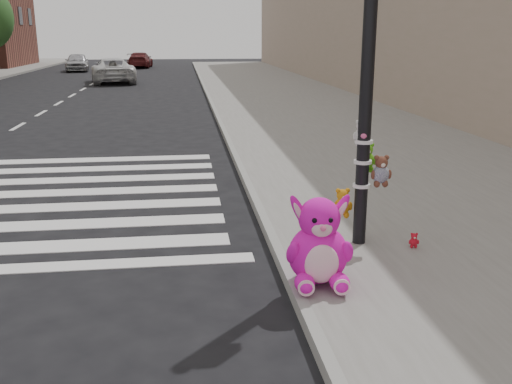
{
  "coord_description": "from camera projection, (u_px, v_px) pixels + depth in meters",
  "views": [
    {
      "loc": [
        0.44,
        -4.79,
        2.7
      ],
      "look_at": [
        1.33,
        2.16,
        0.75
      ],
      "focal_mm": 40.0,
      "sensor_mm": 36.0,
      "label": 1
    }
  ],
  "objects": [
    {
      "name": "red_teddy",
      "position": [
        414.0,
        240.0,
        7.04
      ],
      "size": [
        0.15,
        0.11,
        0.19
      ],
      "primitive_type": null,
      "rotation": [
        0.0,
        0.0,
        -0.16
      ],
      "color": "red",
      "rests_on": "sidewalk_near"
    },
    {
      "name": "sidewalk_near",
      "position": [
        354.0,
        134.0,
        15.4
      ],
      "size": [
        7.0,
        80.0,
        0.14
      ],
      "primitive_type": "cube",
      "color": "slate",
      "rests_on": "ground"
    },
    {
      "name": "ground",
      "position": [
        143.0,
        338.0,
        5.25
      ],
      "size": [
        120.0,
        120.0,
        0.0
      ],
      "primitive_type": "plane",
      "color": "black",
      "rests_on": "ground"
    },
    {
      "name": "car_maroon_near",
      "position": [
        140.0,
        60.0,
        46.46
      ],
      "size": [
        1.94,
        4.32,
        1.23
      ],
      "primitive_type": "imported",
      "rotation": [
        0.0,
        0.0,
        3.09
      ],
      "color": "#5C1A1B",
      "rests_on": "ground"
    },
    {
      "name": "pink_bunny",
      "position": [
        319.0,
        247.0,
        5.95
      ],
      "size": [
        0.71,
        0.76,
        1.0
      ],
      "rotation": [
        0.0,
        0.0,
        -0.07
      ],
      "color": "#EF14BB",
      "rests_on": "sidewalk_near"
    },
    {
      "name": "signal_pole",
      "position": [
        366.0,
        112.0,
        6.82
      ],
      "size": [
        0.69,
        0.49,
        4.0
      ],
      "color": "black",
      "rests_on": "sidewalk_near"
    },
    {
      "name": "curb_edge",
      "position": [
        226.0,
        137.0,
        14.97
      ],
      "size": [
        0.12,
        80.0,
        0.15
      ],
      "primitive_type": "cube",
      "color": "gray",
      "rests_on": "ground"
    },
    {
      "name": "car_white_near",
      "position": [
        113.0,
        70.0,
        32.2
      ],
      "size": [
        3.05,
        5.24,
        1.37
      ],
      "primitive_type": "imported",
      "rotation": [
        0.0,
        0.0,
        3.3
      ],
      "color": "silver",
      "rests_on": "ground"
    },
    {
      "name": "car_silver_deep",
      "position": [
        77.0,
        62.0,
        42.07
      ],
      "size": [
        2.02,
        4.06,
        1.33
      ],
      "primitive_type": "imported",
      "rotation": [
        0.0,
        0.0,
        0.12
      ],
      "color": "#B0B0B5",
      "rests_on": "ground"
    }
  ]
}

